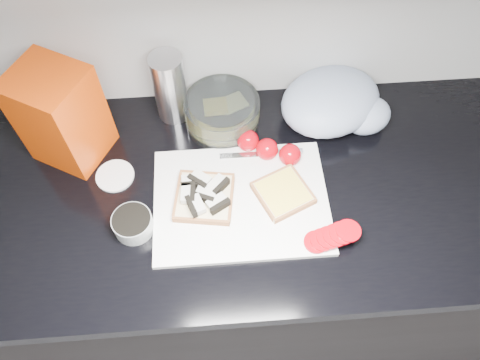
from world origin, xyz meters
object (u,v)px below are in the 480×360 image
at_px(cutting_board, 241,201).
at_px(glass_bowl, 222,112).
at_px(bread_bag, 61,116).
at_px(steel_canister, 170,88).

relative_size(cutting_board, glass_bowl, 2.11).
bearing_deg(bread_bag, cutting_board, 3.79).
relative_size(glass_bowl, steel_canister, 0.99).
height_order(bread_bag, steel_canister, bread_bag).
bearing_deg(cutting_board, glass_bowl, 96.92).
bearing_deg(glass_bowl, bread_bag, -171.81).
bearing_deg(steel_canister, bread_bag, -159.07).
bearing_deg(steel_canister, glass_bowl, -17.85).
distance_m(cutting_board, bread_bag, 0.45).
xyz_separation_m(glass_bowl, steel_canister, (-0.12, 0.04, 0.06)).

